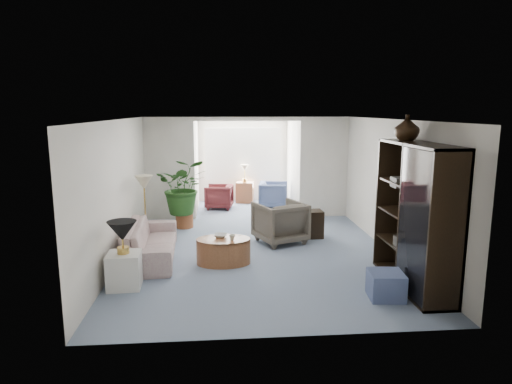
{
  "coord_description": "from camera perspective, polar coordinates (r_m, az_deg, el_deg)",
  "views": [
    {
      "loc": [
        -0.72,
        -7.9,
        2.68
      ],
      "look_at": [
        0.0,
        0.6,
        1.1
      ],
      "focal_mm": 31.42,
      "sensor_mm": 36.0,
      "label": 1
    }
  ],
  "objects": [
    {
      "name": "side_table_dark",
      "position": [
        9.57,
        6.99,
        -4.05
      ],
      "size": [
        0.5,
        0.4,
        0.58
      ],
      "primitive_type": "cube",
      "rotation": [
        0.0,
        0.0,
        0.04
      ],
      "color": "black",
      "rests_on": "ground"
    },
    {
      "name": "coffee_cup",
      "position": [
        7.78,
        -3.07,
        -5.8
      ],
      "size": [
        0.13,
        0.13,
        0.1
      ],
      "primitive_type": "imported",
      "rotation": [
        0.0,
        0.0,
        -0.28
      ],
      "color": "beige",
      "rests_on": "coffee_table"
    },
    {
      "name": "cabinet_urn",
      "position": [
        7.45,
        18.67,
        7.77
      ],
      "size": [
        0.39,
        0.39,
        0.4
      ],
      "primitive_type": "imported",
      "color": "#301E10",
      "rests_on": "entertainment_cabinet"
    },
    {
      "name": "framed_picture",
      "position": [
        8.47,
        17.26,
        3.39
      ],
      "size": [
        0.04,
        0.5,
        0.4
      ],
      "primitive_type": "cube",
      "color": "#B1A58D"
    },
    {
      "name": "entertainment_cabinet",
      "position": [
        7.16,
        19.64,
        -2.89
      ],
      "size": [
        0.53,
        1.98,
        2.19
      ],
      "primitive_type": "cube",
      "color": "black",
      "rests_on": "ground"
    },
    {
      "name": "back_header",
      "position": [
        10.92,
        -1.07,
        9.29
      ],
      "size": [
        2.6,
        0.12,
        0.1
      ],
      "primitive_type": "cube",
      "color": "white",
      "rests_on": "back_pier_left"
    },
    {
      "name": "sunroom_floor",
      "position": [
        12.31,
        -1.37,
        -2.08
      ],
      "size": [
        2.6,
        2.6,
        0.0
      ],
      "primitive_type": "plane",
      "color": "#8598B0",
      "rests_on": "ground"
    },
    {
      "name": "house_plant",
      "position": [
        10.27,
        -9.23,
        0.7
      ],
      "size": [
        1.14,
        0.99,
        1.27
      ],
      "primitive_type": "imported",
      "color": "#234E1A",
      "rests_on": "plant_pot"
    },
    {
      "name": "window_blinds",
      "position": [
        13.13,
        -1.67,
        4.89
      ],
      "size": [
        2.2,
        0.02,
        1.5
      ],
      "primitive_type": "cube",
      "color": "white"
    },
    {
      "name": "end_table",
      "position": [
        7.19,
        -16.42,
        -9.54
      ],
      "size": [
        0.51,
        0.51,
        0.54
      ],
      "primitive_type": "cube",
      "rotation": [
        0.0,
        0.0,
        0.05
      ],
      "color": "white",
      "rests_on": "ground"
    },
    {
      "name": "floor",
      "position": [
        8.37,
        0.35,
        -8.18
      ],
      "size": [
        6.0,
        6.0,
        0.0
      ],
      "primitive_type": "plane",
      "color": "#8598B0",
      "rests_on": "ground"
    },
    {
      "name": "floor_lamp",
      "position": [
        9.15,
        -14.09,
        1.19
      ],
      "size": [
        0.36,
        0.36,
        0.28
      ],
      "primitive_type": "cone",
      "color": "beige",
      "rests_on": "ground"
    },
    {
      "name": "coffee_bowl",
      "position": [
        7.97,
        -4.55,
        -5.56
      ],
      "size": [
        0.29,
        0.29,
        0.06
      ],
      "primitive_type": "imported",
      "rotation": [
        0.0,
        0.0,
        -0.28
      ],
      "color": "silver",
      "rests_on": "coffee_table"
    },
    {
      "name": "wingback_chair",
      "position": [
        9.13,
        3.08,
        -3.85
      ],
      "size": [
        1.18,
        1.19,
        0.84
      ],
      "primitive_type": "imported",
      "rotation": [
        0.0,
        0.0,
        3.53
      ],
      "color": "#5B5448",
      "rests_on": "ground"
    },
    {
      "name": "sunroom_table",
      "position": [
        13.03,
        -1.44,
        -0.04
      ],
      "size": [
        0.55,
        0.46,
        0.6
      ],
      "primitive_type": "cube",
      "rotation": [
        0.0,
        0.0,
        -0.16
      ],
      "color": "#985937",
      "rests_on": "ground"
    },
    {
      "name": "plant_pot",
      "position": [
        10.44,
        -9.1,
        -3.61
      ],
      "size": [
        0.4,
        0.4,
        0.32
      ],
      "primitive_type": "cylinder",
      "color": "brown",
      "rests_on": "ground"
    },
    {
      "name": "back_pier_right",
      "position": [
        11.3,
        8.63,
        3.1
      ],
      "size": [
        1.2,
        0.12,
        2.5
      ],
      "primitive_type": "cube",
      "color": "white",
      "rests_on": "ground"
    },
    {
      "name": "shelf_clutter",
      "position": [
        7.08,
        19.5,
        -3.09
      ],
      "size": [
        0.3,
        1.15,
        1.06
      ],
      "color": "#312C26",
      "rests_on": "entertainment_cabinet"
    },
    {
      "name": "ottoman",
      "position": [
        6.82,
        16.21,
        -11.32
      ],
      "size": [
        0.53,
        0.53,
        0.38
      ],
      "primitive_type": "cube",
      "rotation": [
        0.0,
        0.0,
        -0.1
      ],
      "color": "slate",
      "rests_on": "ground"
    },
    {
      "name": "table_lamp",
      "position": [
        7.0,
        -16.68,
        -4.77
      ],
      "size": [
        0.44,
        0.44,
        0.3
      ],
      "primitive_type": "cone",
      "color": "black",
      "rests_on": "end_table"
    },
    {
      "name": "back_pier_left",
      "position": [
        11.05,
        -10.94,
        2.87
      ],
      "size": [
        1.2,
        0.12,
        2.5
      ],
      "primitive_type": "cube",
      "color": "white",
      "rests_on": "ground"
    },
    {
      "name": "sofa",
      "position": [
        8.4,
        -13.28,
        -6.12
      ],
      "size": [
        0.97,
        2.22,
        0.64
      ],
      "primitive_type": "imported",
      "rotation": [
        0.0,
        0.0,
        1.62
      ],
      "color": "beige",
      "rests_on": "ground"
    },
    {
      "name": "sunroom_chair_maroon",
      "position": [
        12.27,
        -4.74,
        -0.6
      ],
      "size": [
        0.83,
        0.81,
        0.66
      ],
      "primitive_type": "imported",
      "rotation": [
        0.0,
        0.0,
        -1.74
      ],
      "color": "#511B1C",
      "rests_on": "ground"
    },
    {
      "name": "window_pane",
      "position": [
        13.16,
        -1.68,
        4.91
      ],
      "size": [
        2.2,
        0.02,
        1.5
      ],
      "primitive_type": "cube",
      "color": "white"
    },
    {
      "name": "sunroom_chair_blue",
      "position": [
        12.35,
        2.24,
        -0.36
      ],
      "size": [
        0.89,
        0.88,
        0.71
      ],
      "primitive_type": "imported",
      "rotation": [
        0.0,
        0.0,
        1.41
      ],
      "color": "slate",
      "rests_on": "ground"
    },
    {
      "name": "coffee_table",
      "position": [
        7.95,
        -4.16,
        -7.51
      ],
      "size": [
        1.17,
        1.17,
        0.45
      ],
      "primitive_type": "cylinder",
      "rotation": [
        0.0,
        0.0,
        -0.28
      ],
      "color": "#985937",
      "rests_on": "ground"
    }
  ]
}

